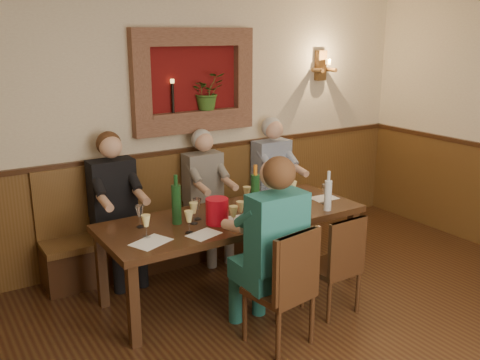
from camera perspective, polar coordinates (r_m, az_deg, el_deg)
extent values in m
cube|color=beige|center=(5.63, -6.88, 5.84)|extent=(6.00, 0.04, 2.80)
cube|color=#583919|center=(5.82, -6.53, -2.46)|extent=(6.00, 0.04, 1.10)
cube|color=#381E0F|center=(5.67, -6.71, 3.07)|extent=(6.02, 0.06, 0.05)
cube|color=#5D0D0D|center=(5.65, -5.11, 10.52)|extent=(1.00, 0.02, 0.70)
cube|color=brown|center=(5.59, -5.00, 14.98)|extent=(1.36, 0.12, 0.18)
cube|color=brown|center=(5.67, -4.79, 6.05)|extent=(1.36, 0.12, 0.18)
cube|color=brown|center=(5.37, -10.57, 10.05)|extent=(0.18, 0.12, 0.70)
cube|color=brown|center=(5.91, 0.28, 10.80)|extent=(0.18, 0.12, 0.70)
cube|color=brown|center=(5.65, -4.82, 7.15)|extent=(1.00, 0.14, 0.04)
imported|color=#345D20|center=(5.69, -3.51, 9.42)|extent=(0.35, 0.30, 0.39)
cylinder|color=black|center=(5.52, -7.18, 8.67)|extent=(0.03, 0.03, 0.30)
cylinder|color=#FFBF59|center=(5.50, -7.24, 10.42)|extent=(0.04, 0.04, 0.04)
cube|color=#583919|center=(6.57, 8.60, 11.99)|extent=(0.12, 0.08, 0.35)
cylinder|color=#583919|center=(6.45, 8.31, 11.49)|extent=(0.05, 0.18, 0.05)
cylinder|color=#583919|center=(6.59, 9.66, 11.51)|extent=(0.05, 0.18, 0.05)
cylinder|color=#FFBF59|center=(6.47, 9.39, 12.34)|extent=(0.06, 0.06, 0.06)
cube|color=#331D0F|center=(4.82, -0.69, -4.08)|extent=(2.40, 0.90, 0.06)
cube|color=#331D0F|center=(4.22, -11.31, -13.00)|extent=(0.08, 0.08, 0.69)
cube|color=#331D0F|center=(5.34, 11.83, -6.76)|extent=(0.08, 0.08, 0.69)
cube|color=#331D0F|center=(4.85, -14.53, -9.26)|extent=(0.08, 0.08, 0.69)
cube|color=#331D0F|center=(5.85, 6.81, -4.51)|extent=(0.08, 0.08, 0.69)
cube|color=#381E0F|center=(5.75, -5.46, -6.36)|extent=(3.00, 0.40, 0.40)
cube|color=#583919|center=(5.68, -5.51, -4.30)|extent=(3.00, 0.45, 0.06)
cube|color=#583919|center=(5.73, -6.47, -0.36)|extent=(3.00, 0.06, 0.66)
cube|color=#331D0F|center=(4.28, 4.09, -14.48)|extent=(0.47, 0.47, 0.41)
cube|color=#331D0F|center=(4.17, 4.15, -11.76)|extent=(0.49, 0.49, 0.05)
cube|color=#331D0F|center=(3.93, 6.26, -9.07)|extent=(0.43, 0.11, 0.51)
cube|color=#331D0F|center=(4.78, 9.58, -11.48)|extent=(0.38, 0.38, 0.37)
cube|color=#331D0F|center=(4.69, 9.69, -9.21)|extent=(0.40, 0.40, 0.05)
cube|color=#331D0F|center=(4.48, 11.40, -6.99)|extent=(0.39, 0.05, 0.46)
cube|color=black|center=(5.33, -12.42, -8.22)|extent=(0.43, 0.45, 0.45)
cube|color=black|center=(5.26, -13.50, -0.86)|extent=(0.43, 0.22, 0.56)
sphere|color=#D8A384|center=(5.12, -13.64, 3.47)|extent=(0.21, 0.21, 0.21)
sphere|color=#4C2D19|center=(5.17, -13.84, 3.79)|extent=(0.23, 0.23, 0.23)
cube|color=#524C4B|center=(5.71, -3.10, -6.21)|extent=(0.40, 0.42, 0.45)
cube|color=#524C4B|center=(5.64, -3.99, 0.32)|extent=(0.40, 0.21, 0.52)
sphere|color=#D8A384|center=(5.52, -3.88, 4.07)|extent=(0.20, 0.20, 0.20)
sphere|color=#B2B2B2|center=(5.56, -4.12, 4.34)|extent=(0.22, 0.22, 0.22)
cube|color=navy|center=(6.15, 4.18, -4.59)|extent=(0.42, 0.44, 0.45)
cube|color=navy|center=(6.09, 3.36, 1.70)|extent=(0.42, 0.22, 0.55)
sphere|color=#D8A384|center=(5.98, 3.64, 5.39)|extent=(0.21, 0.21, 0.21)
sphere|color=#B2B2B2|center=(6.01, 3.37, 5.65)|extent=(0.23, 0.23, 0.23)
cube|color=#1A505D|center=(4.42, 2.39, -13.07)|extent=(0.45, 0.47, 0.45)
cube|color=#1A505D|center=(4.00, 3.98, -5.45)|extent=(0.45, 0.23, 0.58)
sphere|color=#D8A384|center=(3.90, 3.73, 0.64)|extent=(0.22, 0.22, 0.22)
sphere|color=#4C2D19|center=(3.85, 4.19, 0.77)|extent=(0.24, 0.24, 0.24)
cylinder|color=red|center=(4.58, -2.46, -3.33)|extent=(0.25, 0.25, 0.22)
cylinder|color=#19471E|center=(4.85, 1.63, -1.42)|extent=(0.09, 0.09, 0.35)
cylinder|color=orange|center=(4.79, 1.65, 1.09)|extent=(0.04, 0.04, 0.09)
cylinder|color=#19471E|center=(4.58, -6.79, -2.61)|extent=(0.10, 0.10, 0.34)
cylinder|color=#19471E|center=(4.52, -6.88, 0.00)|extent=(0.04, 0.04, 0.09)
cylinder|color=silver|center=(4.96, 9.36, -1.65)|extent=(0.07, 0.07, 0.28)
cylinder|color=silver|center=(4.91, 9.45, 0.43)|extent=(0.03, 0.03, 0.09)
cube|color=white|center=(4.27, -9.48, -6.55)|extent=(0.36, 0.31, 0.00)
cube|color=white|center=(4.72, -0.16, -4.11)|extent=(0.27, 0.21, 0.00)
cube|color=white|center=(5.35, 8.93, -1.91)|extent=(0.27, 0.20, 0.00)
cube|color=white|center=(4.37, -3.87, -5.81)|extent=(0.30, 0.25, 0.00)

